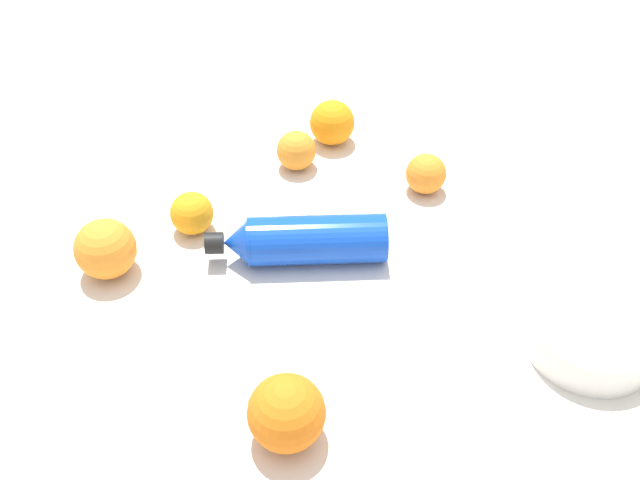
{
  "coord_description": "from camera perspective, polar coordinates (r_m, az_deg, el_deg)",
  "views": [
    {
      "loc": [
        -0.69,
        -0.13,
        0.67
      ],
      "look_at": [
        0.01,
        -0.0,
        0.03
      ],
      "focal_mm": 40.33,
      "sensor_mm": 36.0,
      "label": 1
    }
  ],
  "objects": [
    {
      "name": "water_bottle",
      "position": [
        0.95,
        -1.24,
        -0.04
      ],
      "size": [
        0.11,
        0.25,
        0.07
      ],
      "rotation": [
        0.0,
        0.0,
        1.79
      ],
      "color": "blue",
      "rests_on": "ground_plane"
    },
    {
      "name": "orange_0",
      "position": [
        0.77,
        -2.68,
        -13.54
      ],
      "size": [
        0.08,
        0.08,
        0.08
      ],
      "primitive_type": "sphere",
      "color": "orange",
      "rests_on": "ground_plane"
    },
    {
      "name": "orange_4",
      "position": [
        1.09,
        8.4,
        5.22
      ],
      "size": [
        0.06,
        0.06,
        0.06
      ],
      "primitive_type": "sphere",
      "color": "orange",
      "rests_on": "ground_plane"
    },
    {
      "name": "orange_2",
      "position": [
        1.18,
        0.97,
        9.29
      ],
      "size": [
        0.07,
        0.07,
        0.07
      ],
      "primitive_type": "sphere",
      "color": "orange",
      "rests_on": "ground_plane"
    },
    {
      "name": "orange_5",
      "position": [
        0.97,
        -16.66,
        -0.68
      ],
      "size": [
        0.08,
        0.08,
        0.08
      ],
      "primitive_type": "sphere",
      "color": "orange",
      "rests_on": "ground_plane"
    },
    {
      "name": "ground_plane",
      "position": [
        0.97,
        -0.35,
        -1.85
      ],
      "size": [
        2.4,
        2.4,
        0.0
      ],
      "primitive_type": "plane",
      "color": "silver"
    },
    {
      "name": "ceramic_bowl",
      "position": [
        0.91,
        20.73,
        -7.01
      ],
      "size": [
        0.15,
        0.15,
        0.05
      ],
      "primitive_type": "cylinder",
      "color": "white",
      "rests_on": "ground_plane"
    },
    {
      "name": "orange_1",
      "position": [
        1.02,
        -10.13,
        2.11
      ],
      "size": [
        0.06,
        0.06,
        0.06
      ],
      "primitive_type": "sphere",
      "color": "orange",
      "rests_on": "ground_plane"
    },
    {
      "name": "orange_3",
      "position": [
        1.12,
        -1.89,
        7.11
      ],
      "size": [
        0.06,
        0.06,
        0.06
      ],
      "primitive_type": "sphere",
      "color": "orange",
      "rests_on": "ground_plane"
    }
  ]
}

